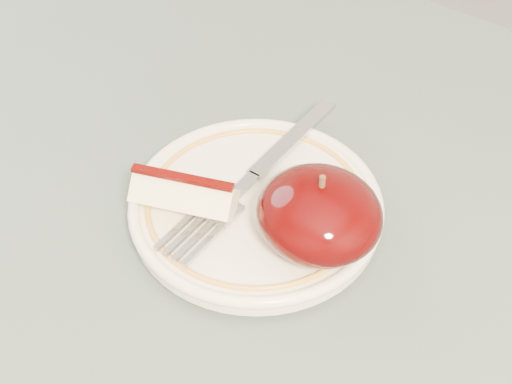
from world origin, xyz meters
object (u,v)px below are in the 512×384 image
Objects in this scene: table at (92,329)px; plate at (256,206)px; apple_half at (319,214)px; fork at (253,177)px.

plate is (0.08, 0.10, 0.10)m from table.
apple_half is 0.07m from fork.
fork reaches higher than plate.
plate is 0.06m from apple_half.
apple_half is at bearing -106.90° from fork.
apple_half is (0.05, -0.00, 0.03)m from plate.
fork is at bearing 60.68° from table.
plate is at bearing 175.34° from apple_half.
apple_half is 0.42× the size of fork.
apple_half is at bearing -4.66° from plate.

